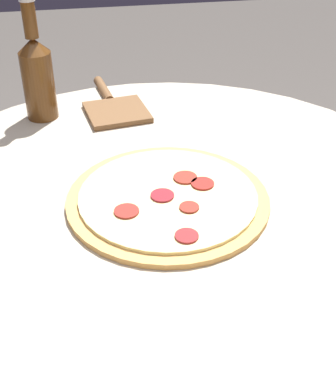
{
  "coord_description": "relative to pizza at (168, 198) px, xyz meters",
  "views": [
    {
      "loc": [
        0.13,
        0.75,
        1.26
      ],
      "look_at": [
        -0.0,
        0.01,
        0.76
      ],
      "focal_mm": 50.0,
      "sensor_mm": 36.0,
      "label": 1
    }
  ],
  "objects": [
    {
      "name": "pizza_paddle",
      "position": [
        0.06,
        -0.38,
        -0.0
      ],
      "size": [
        0.15,
        0.27,
        0.02
      ],
      "rotation": [
        0.0,
        0.0,
        -1.42
      ],
      "color": "brown",
      "rests_on": "table"
    },
    {
      "name": "pizza",
      "position": [
        0.0,
        0.0,
        0.0
      ],
      "size": [
        0.35,
        0.35,
        0.02
      ],
      "color": "tan",
      "rests_on": "table"
    },
    {
      "name": "beer_bottle",
      "position": [
        0.22,
        -0.37,
        0.09
      ],
      "size": [
        0.07,
        0.07,
        0.26
      ],
      "color": "#563314",
      "rests_on": "table"
    },
    {
      "name": "table",
      "position": [
        0.0,
        -0.01,
        -0.17
      ],
      "size": [
        1.03,
        1.03,
        0.74
      ],
      "color": "#B2A893",
      "rests_on": "ground_plane"
    }
  ]
}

